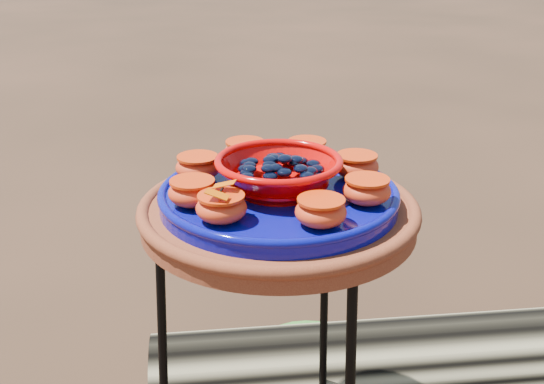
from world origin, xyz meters
The scene contains 15 objects.
terracotta_saucer centered at (0.00, 0.00, 0.72)m, with size 0.45×0.45×0.04m, color #622413.
cobalt_plate centered at (0.00, 0.00, 0.75)m, with size 0.38×0.38×0.03m, color #00005F.
red_bowl centered at (0.00, 0.00, 0.79)m, with size 0.19×0.19×0.05m, color #C40603, non-canonical shape.
glass_gems centered at (0.00, 0.00, 0.83)m, with size 0.15×0.15×0.03m, color black, non-canonical shape.
orange_half_0 centered at (-0.02, -0.14, 0.78)m, with size 0.07×0.07×0.04m, color #AA1511.
orange_half_1 centered at (0.11, -0.09, 0.78)m, with size 0.07×0.07×0.04m, color #AA1511.
orange_half_2 centered at (0.14, 0.02, 0.78)m, with size 0.07×0.07×0.04m, color #AA1511.
orange_half_3 centered at (0.09, 0.11, 0.78)m, with size 0.07×0.07×0.04m, color #AA1511.
orange_half_4 centered at (-0.02, 0.14, 0.78)m, with size 0.07×0.07×0.04m, color #AA1511.
orange_half_5 centered at (-0.11, 0.09, 0.78)m, with size 0.07×0.07×0.04m, color #AA1511.
orange_half_6 centered at (-0.14, -0.02, 0.78)m, with size 0.07×0.07×0.04m, color #AA1511.
orange_half_7 centered at (-0.09, -0.11, 0.78)m, with size 0.07×0.07×0.04m, color #AA1511.
butterfly centered at (-0.02, -0.14, 0.81)m, with size 0.07×0.04×0.01m, color #D04B00, non-canonical shape.
driftwood_log centered at (0.26, 0.53, 0.14)m, with size 1.54×0.40×0.29m, color black, non-canonical shape.
foliage_back centered at (-0.14, 0.45, 0.09)m, with size 0.34×0.34×0.17m, color #155814.
Camera 1 is at (0.46, -0.90, 1.17)m, focal length 45.00 mm.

